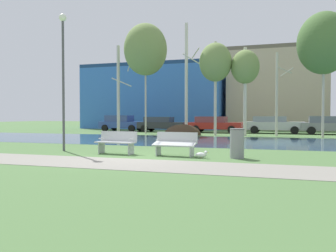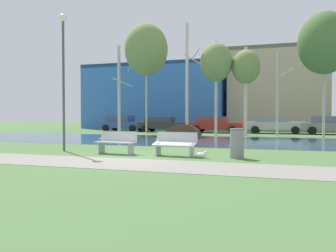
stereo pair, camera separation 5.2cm
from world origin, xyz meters
TOP-DOWN VIEW (x-y plane):
  - ground_plane at (0.00, 10.00)m, footprint 120.00×120.00m
  - paved_path_strip at (0.00, -1.76)m, footprint 60.00×2.37m
  - river_band at (0.00, 8.51)m, footprint 80.00×8.66m
  - soil_mound at (-2.10, 13.96)m, footprint 2.80×3.40m
  - bench_left at (-1.18, 0.70)m, footprint 1.64×0.68m
  - bench_right at (1.19, 0.70)m, footprint 1.64×0.68m
  - trash_bin at (3.43, 0.70)m, footprint 0.51×0.51m
  - seagull at (2.27, 0.28)m, footprint 0.48×0.18m
  - streetlamp at (-3.78, 1.03)m, footprint 0.32×0.32m
  - birch_far_left at (-7.94, 14.97)m, footprint 1.50×2.61m
  - birch_left at (-5.57, 15.12)m, footprint 3.55×3.55m
  - birch_center_left at (-1.96, 14.68)m, footprint 1.46×2.41m
  - birch_center at (0.38, 14.23)m, footprint 2.41×2.41m
  - birch_center_right at (2.53, 14.56)m, footprint 2.08×2.08m
  - birch_right at (4.80, 15.02)m, footprint 1.24×2.17m
  - birch_far_right at (7.75, 13.82)m, footprint 3.48×3.48m
  - parked_van_nearest_blue at (-9.46, 18.74)m, footprint 4.29×2.19m
  - parked_sedan_second_dark at (-5.24, 18.29)m, footprint 4.45×2.02m
  - parked_hatch_third_red at (-0.41, 18.40)m, footprint 4.71×2.18m
  - parked_wagon_fourth_silver at (4.53, 18.67)m, footprint 4.78×2.20m
  - parked_suv_fifth_grey at (8.76, 18.31)m, footprint 4.46×2.19m
  - building_blue_store at (-8.90, 27.52)m, footprint 16.14×8.21m
  - building_beige_block at (4.72, 28.41)m, footprint 10.09×6.86m

SIDE VIEW (x-z plane):
  - ground_plane at x=0.00m, z-range 0.00..0.00m
  - soil_mound at x=-2.10m, z-range -0.82..0.82m
  - river_band at x=0.00m, z-range 0.00..0.01m
  - paved_path_strip at x=0.00m, z-range 0.00..0.01m
  - seagull at x=2.27m, z-range 0.00..0.27m
  - bench_left at x=-1.18m, z-range 0.04..0.91m
  - bench_right at x=1.19m, z-range 0.04..0.91m
  - trash_bin at x=3.43m, z-range 0.02..1.05m
  - parked_sedan_second_dark at x=-5.24m, z-range 0.05..1.43m
  - parked_hatch_third_red at x=-0.41m, z-range 0.05..1.46m
  - parked_suv_fifth_grey at x=8.76m, z-range 0.04..1.49m
  - parked_wagon_fourth_silver at x=4.53m, z-range 0.05..1.49m
  - parked_van_nearest_blue at x=-9.46m, z-range 0.03..1.55m
  - birch_right at x=4.80m, z-range 0.10..6.21m
  - building_blue_store at x=-8.90m, z-range 0.00..7.38m
  - birch_far_left at x=-7.94m, z-range 0.08..7.45m
  - streetlamp at x=-3.78m, z-range 0.92..6.64m
  - building_beige_block at x=4.72m, z-range 0.00..8.75m
  - birch_center_left at x=-1.96m, z-range 0.08..8.78m
  - birch_center_right at x=2.53m, z-range 1.76..8.29m
  - birch_center at x=0.38m, z-range 1.93..8.95m
  - birch_far_right at x=7.75m, z-range 2.12..10.56m
  - birch_left at x=-5.57m, z-range 2.39..11.46m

